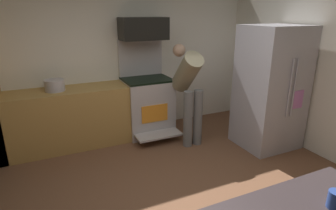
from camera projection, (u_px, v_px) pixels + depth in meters
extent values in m
cube|color=brown|center=(168.00, 209.00, 2.98)|extent=(5.20, 4.80, 0.02)
cube|color=silver|center=(109.00, 56.00, 4.59)|extent=(5.20, 0.12, 2.60)
cube|color=#B48744|center=(58.00, 120.00, 4.19)|extent=(2.40, 0.60, 0.90)
cube|color=#BCB4B5|center=(148.00, 107.00, 4.73)|extent=(0.76, 0.64, 0.92)
cube|color=black|center=(147.00, 79.00, 4.58)|extent=(0.76, 0.64, 0.03)
cube|color=#BCB4B5|center=(140.00, 57.00, 4.73)|extent=(0.76, 0.06, 0.61)
cube|color=orange|center=(155.00, 113.00, 4.45)|extent=(0.44, 0.01, 0.28)
cube|color=#BCB4B5|center=(159.00, 135.00, 4.43)|extent=(0.72, 0.30, 0.03)
cube|color=black|center=(143.00, 29.00, 4.41)|extent=(0.74, 0.38, 0.35)
cube|color=#B3B0BB|center=(270.00, 88.00, 4.17)|extent=(0.84, 0.76, 1.81)
cylinder|color=#B3B0BB|center=(290.00, 89.00, 3.78)|extent=(0.02, 0.02, 0.82)
cylinder|color=#B3B0BB|center=(294.00, 88.00, 3.82)|extent=(0.02, 0.02, 0.82)
cube|color=#CE7DCE|center=(298.00, 100.00, 3.93)|extent=(0.20, 0.01, 0.26)
cylinder|color=slate|center=(188.00, 119.00, 4.24)|extent=(0.14, 0.14, 0.88)
cylinder|color=slate|center=(198.00, 118.00, 4.31)|extent=(0.14, 0.14, 0.88)
cylinder|color=gray|center=(187.00, 72.00, 4.25)|extent=(0.30, 0.66, 0.68)
sphere|color=tan|center=(179.00, 50.00, 4.39)|extent=(0.20, 0.20, 0.20)
cylinder|color=#2C4590|center=(335.00, 200.00, 1.62)|extent=(0.09, 0.09, 0.11)
cylinder|color=#B8B1B8|center=(55.00, 85.00, 4.02)|extent=(0.28, 0.28, 0.17)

